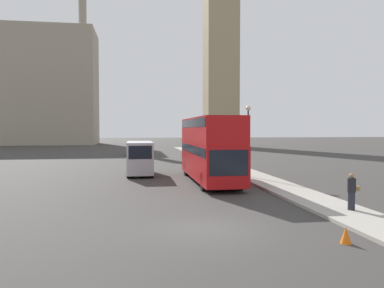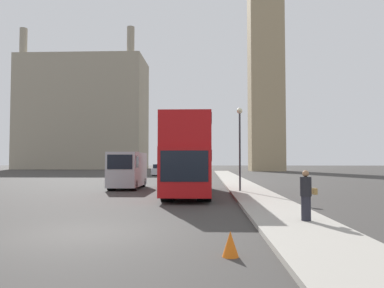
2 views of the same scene
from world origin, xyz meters
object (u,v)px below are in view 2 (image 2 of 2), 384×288
street_lamp (240,136)px  white_van (128,169)px  red_double_decker_bus (190,153)px  pedestrian (306,195)px  parked_sedan (159,170)px  clock_tower (265,22)px

street_lamp → white_van: bearing=156.7°
red_double_decker_bus → pedestrian: red_double_decker_bus is taller
street_lamp → parked_sedan: street_lamp is taller
parked_sedan → clock_tower: bearing=52.0°
white_van → street_lamp: street_lamp is taller
white_van → street_lamp: bearing=-23.3°
pedestrian → clock_tower: bearing=82.0°
pedestrian → red_double_decker_bus: bearing=111.7°
pedestrian → parked_sedan: bearing=103.7°
clock_tower → white_van: 59.01m
clock_tower → parked_sedan: clock_tower is taller
red_double_decker_bus → white_van: (-4.77, 4.61, -1.07)m
white_van → pedestrian: white_van is taller
clock_tower → parked_sedan: (-18.56, -23.79, -29.65)m
clock_tower → pedestrian: 70.47m
white_van → clock_tower: bearing=69.7°
red_double_decker_bus → pedestrian: bearing=-68.3°
white_van → parked_sedan: size_ratio=1.14×
pedestrian → street_lamp: (-1.04, 11.79, 2.71)m
pedestrian → street_lamp: street_lamp is taller
parked_sedan → pedestrian: bearing=-76.3°
clock_tower → white_van: bearing=-110.3°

